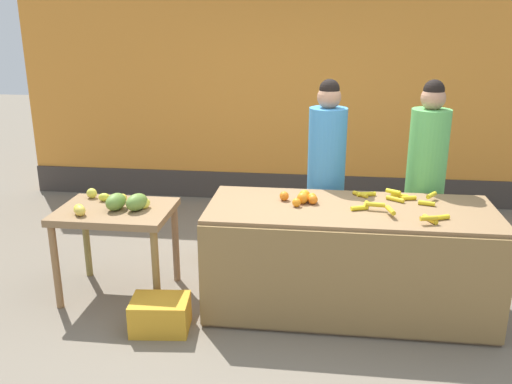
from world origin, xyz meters
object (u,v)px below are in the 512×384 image
produce_sack (219,234)px  produce_crate (160,315)px  vendor_woman_green_shirt (425,182)px  vendor_woman_blue_shirt (326,178)px

produce_sack → produce_crate: bearing=-98.9°
vendor_woman_green_shirt → produce_sack: 2.02m
vendor_woman_blue_shirt → vendor_woman_green_shirt: 0.88m
vendor_woman_green_shirt → produce_crate: 2.56m
vendor_woman_blue_shirt → vendor_woman_green_shirt: (0.88, -0.02, 0.00)m
produce_crate → produce_sack: size_ratio=0.79×
vendor_woman_green_shirt → produce_sack: bearing=176.6°
vendor_woman_blue_shirt → produce_crate: vendor_woman_blue_shirt is taller
vendor_woman_blue_shirt → produce_crate: (-1.24, -1.23, -0.78)m
vendor_woman_blue_shirt → vendor_woman_green_shirt: size_ratio=1.00×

